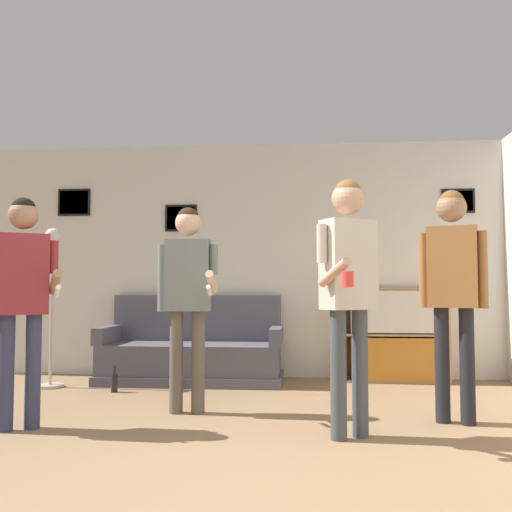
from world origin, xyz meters
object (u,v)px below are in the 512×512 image
Objects in this scene: person_player_foreground_left at (22,286)px; person_spectator_near_bookshelf at (453,277)px; person_player_foreground_center at (188,286)px; person_watcher_holding_cup at (349,276)px; bookshelf at (394,335)px; floor_lamp at (52,289)px; bottle_on_floor at (114,382)px; couch at (192,354)px.

person_spectator_near_bookshelf is at bearing 8.43° from person_player_foreground_left.
person_watcher_holding_cup reaches higher than person_player_foreground_center.
person_watcher_holding_cup is at bearing -0.64° from person_player_foreground_left.
floor_lamp is at bearing -169.39° from bookshelf.
person_player_foreground_center reaches higher than floor_lamp.
person_player_foreground_left is at bearing -96.94° from bottle_on_floor.
bottle_on_floor is at bearing 160.71° from person_spectator_near_bookshelf.
person_player_foreground_left is (-0.82, -2.21, 0.73)m from couch.
bookshelf is 0.70× the size of floor_lamp.
floor_lamp is 1.98m from person_player_foreground_center.
couch is 1.11× the size of person_watcher_holding_cup.
person_watcher_holding_cup is (2.92, -1.76, 0.09)m from floor_lamp.
couch is 2.83m from person_watcher_holding_cup.
couch is 2.47m from person_player_foreground_left.
bottle_on_floor is at bearing -132.46° from couch.
bookshelf is 2.03m from person_spectator_near_bookshelf.
bottle_on_floor is (0.75, -0.21, -0.91)m from floor_lamp.
person_watcher_holding_cup is at bearing -35.45° from bottle_on_floor.
bottle_on_floor is at bearing -15.84° from floor_lamp.
floor_lamp is at bearing 148.96° from person_watcher_holding_cup.
person_spectator_near_bookshelf is (2.09, -0.18, 0.06)m from person_player_foreground_center.
person_watcher_holding_cup is at bearing -105.34° from bookshelf.
floor_lamp is 3.95m from person_spectator_near_bookshelf.
bottle_on_floor is (-0.63, -0.69, -0.20)m from couch.
floor_lamp reaches higher than bottle_on_floor.
person_spectator_near_bookshelf is at bearing -85.35° from bookshelf.
couch is at bearing -175.04° from bookshelf.
person_player_foreground_center is 1.57m from bottle_on_floor.
person_watcher_holding_cup reaches higher than person_spectator_near_bookshelf.
couch is 0.96m from bottle_on_floor.
person_watcher_holding_cup reaches higher than bookshelf.
floor_lamp is 0.97× the size of person_player_foreground_center.
person_spectator_near_bookshelf is (3.74, -1.26, 0.09)m from floor_lamp.
person_player_foreground_left is at bearing -71.89° from floor_lamp.
floor_lamp is (-3.59, -0.67, 0.50)m from bookshelf.
bookshelf is 0.65× the size of person_watcher_holding_cup.
person_player_foreground_center is at bearing -137.77° from bookshelf.
bottle_on_floor is at bearing -162.67° from bookshelf.
person_player_foreground_center is 6.55× the size of bottle_on_floor.
person_player_foreground_center reaches higher than person_player_foreground_left.
couch is 1.71× the size of bookshelf.
bookshelf is at bearing 74.66° from person_watcher_holding_cup.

